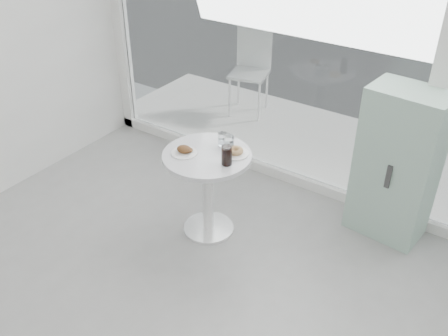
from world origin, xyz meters
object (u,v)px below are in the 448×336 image
Objects in this scene: water_tumbler_a at (222,140)px; cola_glass at (227,156)px; patio_chair at (251,66)px; plate_donut at (235,152)px; main_table at (207,177)px; plate_fritter at (185,151)px; mint_cabinet at (397,165)px; water_tumbler_b at (229,143)px.

cola_glass is (0.19, -0.22, 0.03)m from water_tumbler_a.
plate_donut is (1.11, -2.06, 0.17)m from patio_chair.
cola_glass reaches higher than plate_donut.
main_table is 3.71× the size of plate_fritter.
cola_glass is at bearing -80.54° from plate_donut.
cola_glass is at bearing 8.55° from plate_fritter.
plate_donut is at bearing 33.66° from main_table.
plate_fritter is (-1.42, -0.97, 0.14)m from mint_cabinet.
main_table is at bearing -139.42° from mint_cabinet.
water_tumbler_a is (0.17, 0.28, 0.02)m from plate_fritter.
water_tumbler_b is at bearing -15.04° from water_tumbler_a.
plate_fritter is 1.32× the size of cola_glass.
plate_donut is 1.89× the size of water_tumbler_a.
water_tumbler_a is (-1.24, -0.70, 0.16)m from mint_cabinet.
water_tumbler_a is (0.95, -2.00, 0.20)m from patio_chair.
patio_chair is 7.90× the size of water_tumbler_b.
patio_chair is 2.28m from water_tumbler_b.
cola_glass reaches higher than main_table.
mint_cabinet is 1.38m from water_tumbler_b.
plate_donut is at bearing 33.00° from plate_fritter.
main_table is 3.56× the size of plate_donut.
mint_cabinet is at bearing 34.50° from plate_fritter.
water_tumbler_a is at bearing 57.97° from plate_fritter.
plate_fritter is at bearing -171.45° from cola_glass.
water_tumbler_a is at bearing 164.96° from water_tumbler_b.
water_tumbler_a reaches higher than plate_fritter.
cola_glass is at bearing -10.32° from main_table.
patio_chair is 2.42m from plate_fritter.
mint_cabinet reaches higher than water_tumbler_b.
cola_glass is (0.03, -0.16, 0.06)m from plate_donut.
cola_glass reaches higher than water_tumbler_b.
main_table is at bearing -97.28° from water_tumbler_a.
plate_donut is at bearing -77.27° from patio_chair.
cola_glass is at bearing -60.73° from water_tumbler_b.
patio_chair reaches higher than main_table.
mint_cabinet reaches higher than patio_chair.
plate_fritter is 1.64× the size of water_tumbler_b.
water_tumbler_b is at bearing 57.36° from main_table.
plate_fritter is at bearing -134.74° from water_tumbler_b.
patio_chair reaches higher than water_tumbler_b.
plate_fritter is (-0.15, -0.09, 0.25)m from main_table.
patio_chair is at bearing 118.30° from plate_donut.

